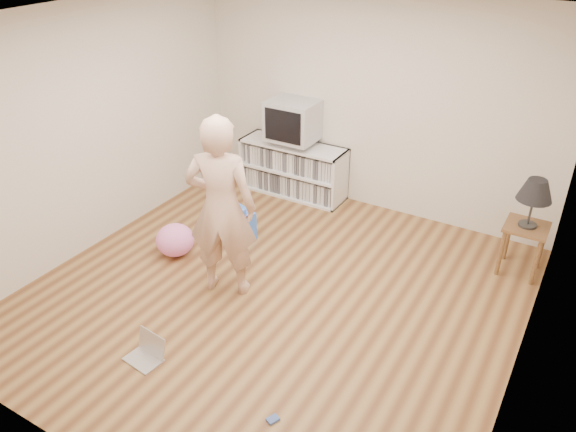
# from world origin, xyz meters

# --- Properties ---
(ground) EXTENTS (4.50, 4.50, 0.00)m
(ground) POSITION_xyz_m (0.00, 0.00, 0.00)
(ground) COLOR brown
(ground) RESTS_ON ground
(walls) EXTENTS (4.52, 4.52, 2.60)m
(walls) POSITION_xyz_m (0.00, 0.00, 1.30)
(walls) COLOR silver
(walls) RESTS_ON ground
(ceiling) EXTENTS (4.50, 4.50, 0.01)m
(ceiling) POSITION_xyz_m (0.00, 0.00, 2.60)
(ceiling) COLOR white
(ceiling) RESTS_ON walls
(media_unit) EXTENTS (1.40, 0.45, 0.70)m
(media_unit) POSITION_xyz_m (-0.95, 2.04, 0.35)
(media_unit) COLOR white
(media_unit) RESTS_ON ground
(dvd_deck) EXTENTS (0.45, 0.35, 0.07)m
(dvd_deck) POSITION_xyz_m (-0.95, 2.02, 0.73)
(dvd_deck) COLOR gray
(dvd_deck) RESTS_ON media_unit
(crt_tv) EXTENTS (0.60, 0.53, 0.50)m
(crt_tv) POSITION_xyz_m (-0.95, 2.02, 1.02)
(crt_tv) COLOR #B3B3B8
(crt_tv) RESTS_ON dvd_deck
(side_table) EXTENTS (0.42, 0.42, 0.55)m
(side_table) POSITION_xyz_m (1.99, 1.65, 0.42)
(side_table) COLOR brown
(side_table) RESTS_ON ground
(table_lamp) EXTENTS (0.34, 0.34, 0.52)m
(table_lamp) POSITION_xyz_m (1.99, 1.65, 0.94)
(table_lamp) COLOR #333333
(table_lamp) RESTS_ON side_table
(person) EXTENTS (0.78, 0.65, 1.82)m
(person) POSITION_xyz_m (-0.47, -0.14, 0.91)
(person) COLOR beige
(person) RESTS_ON ground
(laptop) EXTENTS (0.34, 0.28, 0.21)m
(laptop) POSITION_xyz_m (-0.46, -1.29, 0.06)
(laptop) COLOR silver
(laptop) RESTS_ON ground
(playing_cards) EXTENTS (0.10, 0.11, 0.02)m
(playing_cards) POSITION_xyz_m (0.81, -1.32, 0.01)
(playing_cards) COLOR #3F5CAA
(playing_cards) RESTS_ON ground
(plush_blue) EXTENTS (0.44, 0.40, 0.43)m
(plush_blue) POSITION_xyz_m (-0.93, 0.70, 0.18)
(plush_blue) COLOR #356EFF
(plush_blue) RESTS_ON ground
(plush_pink) EXTENTS (0.55, 0.55, 0.35)m
(plush_pink) POSITION_xyz_m (-1.32, 0.08, 0.18)
(plush_pink) COLOR #FF7CCC
(plush_pink) RESTS_ON ground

